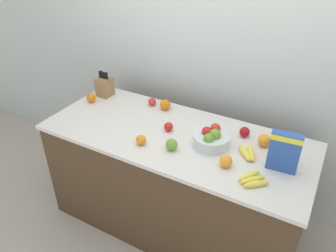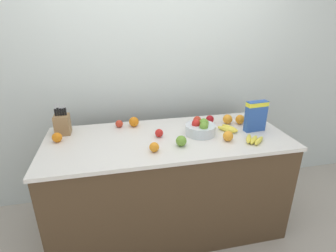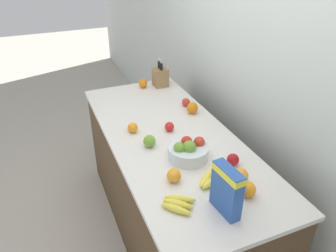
# 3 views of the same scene
# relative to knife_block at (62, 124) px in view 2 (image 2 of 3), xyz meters

# --- Properties ---
(ground_plane) EXTENTS (14.00, 14.00, 0.00)m
(ground_plane) POSITION_rel_knife_block_xyz_m (0.85, -0.26, -0.99)
(ground_plane) COLOR #B2A899
(wall_back) EXTENTS (9.00, 0.06, 2.60)m
(wall_back) POSITION_rel_knife_block_xyz_m (0.85, 0.38, 0.31)
(wall_back) COLOR silver
(wall_back) RESTS_ON ground_plane
(counter) EXTENTS (1.98, 0.84, 0.91)m
(counter) POSITION_rel_knife_block_xyz_m (0.85, -0.26, -0.54)
(counter) COLOR #4C3823
(counter) RESTS_ON ground_plane
(knife_block) EXTENTS (0.12, 0.13, 0.27)m
(knife_block) POSITION_rel_knife_block_xyz_m (0.00, 0.00, 0.00)
(knife_block) COLOR #937047
(knife_block) RESTS_ON counter
(cereal_box) EXTENTS (0.19, 0.08, 0.26)m
(cereal_box) POSITION_rel_knife_block_xyz_m (1.61, -0.28, 0.06)
(cereal_box) COLOR #2D56A8
(cereal_box) RESTS_ON counter
(fruit_bowl) EXTENTS (0.25, 0.25, 0.14)m
(fruit_bowl) POSITION_rel_knife_block_xyz_m (1.13, -0.25, -0.03)
(fruit_bowl) COLOR silver
(fruit_bowl) RESTS_ON counter
(banana_bunch_left) EXTENTS (0.19, 0.20, 0.04)m
(banana_bunch_left) POSITION_rel_knife_block_xyz_m (1.49, -0.49, -0.07)
(banana_bunch_left) COLOR yellow
(banana_bunch_left) RESTS_ON counter
(banana_bunch_right) EXTENTS (0.17, 0.19, 0.04)m
(banana_bunch_right) POSITION_rel_knife_block_xyz_m (1.39, -0.25, -0.07)
(banana_bunch_right) COLOR yellow
(banana_bunch_right) RESTS_ON counter
(apple_near_bananas) EXTENTS (0.07, 0.07, 0.07)m
(apple_near_bananas) POSITION_rel_knife_block_xyz_m (1.30, -0.04, -0.05)
(apple_near_bananas) COLOR #A31419
(apple_near_bananas) RESTS_ON counter
(apple_middle) EXTENTS (0.07, 0.07, 0.07)m
(apple_middle) POSITION_rel_knife_block_xyz_m (0.47, 0.04, -0.05)
(apple_middle) COLOR red
(apple_middle) RESTS_ON counter
(apple_rightmost) EXTENTS (0.08, 0.08, 0.08)m
(apple_rightmost) POSITION_rel_knife_block_xyz_m (0.91, -0.44, -0.05)
(apple_rightmost) COLOR #6B9E33
(apple_rightmost) RESTS_ON counter
(apple_by_knife_block) EXTENTS (0.07, 0.07, 0.07)m
(apple_by_knife_block) POSITION_rel_knife_block_xyz_m (0.78, -0.24, -0.05)
(apple_by_knife_block) COLOR red
(apple_by_knife_block) RESTS_ON counter
(orange_by_cereal) EXTENTS (0.09, 0.09, 0.09)m
(orange_by_cereal) POSITION_rel_knife_block_xyz_m (1.56, -0.11, -0.04)
(orange_by_cereal) COLOR orange
(orange_by_cereal) RESTS_ON counter
(orange_mid_right) EXTENTS (0.09, 0.09, 0.09)m
(orange_mid_right) POSITION_rel_knife_block_xyz_m (0.60, 0.03, -0.04)
(orange_mid_right) COLOR orange
(orange_mid_right) RESTS_ON counter
(orange_front_center) EXTENTS (0.08, 0.08, 0.08)m
(orange_front_center) POSITION_rel_knife_block_xyz_m (-0.02, -0.16, -0.05)
(orange_front_center) COLOR orange
(orange_front_center) RESTS_ON counter
(orange_back_center) EXTENTS (0.09, 0.09, 0.09)m
(orange_back_center) POSITION_rel_knife_block_xyz_m (1.45, -0.09, -0.04)
(orange_back_center) COLOR orange
(orange_back_center) RESTS_ON counter
(orange_front_right) EXTENTS (0.07, 0.07, 0.07)m
(orange_front_right) POSITION_rel_knife_block_xyz_m (0.70, -0.48, -0.05)
(orange_front_right) COLOR orange
(orange_front_right) RESTS_ON counter
(orange_near_bowl) EXTENTS (0.08, 0.08, 0.08)m
(orange_near_bowl) POSITION_rel_knife_block_xyz_m (1.30, -0.43, -0.05)
(orange_near_bowl) COLOR orange
(orange_near_bowl) RESTS_ON counter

